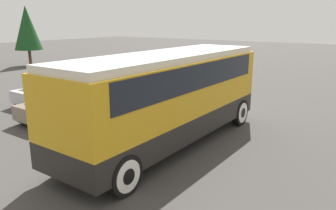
{
  "coord_description": "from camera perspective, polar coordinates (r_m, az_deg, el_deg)",
  "views": [
    {
      "loc": [
        -9.06,
        -6.46,
        4.36
      ],
      "look_at": [
        0.0,
        0.0,
        1.48
      ],
      "focal_mm": 35.0,
      "sensor_mm": 36.0,
      "label": 1
    }
  ],
  "objects": [
    {
      "name": "ground_plane",
      "position": [
        11.95,
        0.0,
        -6.89
      ],
      "size": [
        120.0,
        120.0,
        0.0
      ],
      "primitive_type": "plane",
      "color": "#423F3D"
    },
    {
      "name": "tour_bus",
      "position": [
        11.45,
        0.28,
        2.51
      ],
      "size": [
        9.17,
        2.62,
        3.29
      ],
      "color": "black",
      "rests_on": "ground_plane"
    },
    {
      "name": "parked_car_near",
      "position": [
        18.72,
        -7.25,
        3.22
      ],
      "size": [
        4.4,
        1.87,
        1.47
      ],
      "color": "#2D5638",
      "rests_on": "ground_plane"
    },
    {
      "name": "parked_car_mid",
      "position": [
        18.83,
        -19.46,
        2.55
      ],
      "size": [
        4.0,
        1.89,
        1.48
      ],
      "color": "#BCBCC1",
      "rests_on": "ground_plane"
    },
    {
      "name": "parked_car_far",
      "position": [
        15.63,
        -17.45,
        0.32
      ],
      "size": [
        4.18,
        1.93,
        1.43
      ],
      "color": "#7A6B5B",
      "rests_on": "ground_plane"
    },
    {
      "name": "tree_center",
      "position": [
        35.31,
        -23.35,
        12.21
      ],
      "size": [
        2.62,
        2.62,
        5.76
      ],
      "color": "brown",
      "rests_on": "ground_plane"
    }
  ]
}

